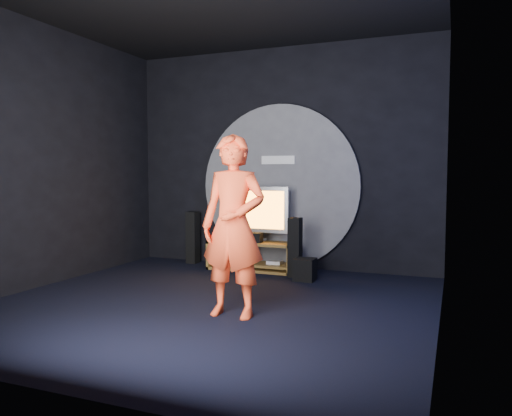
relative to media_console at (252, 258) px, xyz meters
The scene contains 14 objects.
floor 2.08m from the media_console, 81.48° to the right, with size 5.00×5.00×0.00m, color black.
back_wall 1.65m from the media_console, 55.70° to the left, with size 5.00×0.04×3.50m, color black.
front_wall 4.82m from the media_console, 86.14° to the right, with size 5.00×0.04×3.50m, color black.
left_wall 3.38m from the media_console, 136.93° to the right, with size 0.04×5.00×3.50m, color black.
right_wall 3.81m from the media_console, 36.14° to the right, with size 0.04×5.00×3.50m, color black.
wall_disc_panel 1.21m from the media_console, 52.06° to the left, with size 2.60×0.11×2.60m.
media_console is the anchor object (origin of this frame).
tv 0.73m from the media_console, 96.10° to the left, with size 1.15×0.22×0.85m.
center_speaker 0.34m from the media_console, 94.59° to the right, with size 0.40×0.15×0.15m, color black.
remote 0.66m from the media_console, 168.45° to the right, with size 0.18×0.05×0.02m, color black.
tower_speaker_left 1.21m from the media_console, 169.77° to the left, with size 0.17×0.19×0.86m, color black.
tower_speaker_right 0.84m from the media_console, 16.89° to the right, with size 0.17×0.19×0.86m, color black.
subwoofer 1.07m from the media_console, 23.74° to the right, with size 0.29×0.29×0.31m, color black.
player 2.63m from the media_console, 72.22° to the right, with size 0.70×0.46×1.92m, color #F44721.
Camera 1 is at (2.61, -5.08, 1.51)m, focal length 35.00 mm.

